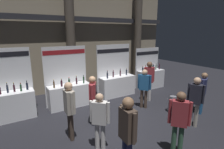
{
  "coord_description": "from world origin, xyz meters",
  "views": [
    {
      "loc": [
        -2.96,
        -4.83,
        3.13
      ],
      "look_at": [
        0.66,
        1.01,
        1.46
      ],
      "focal_mm": 28.36,
      "sensor_mm": 36.0,
      "label": 1
    }
  ],
  "objects": [
    {
      "name": "visitor_4",
      "position": [
        -0.92,
        -2.16,
        1.11
      ],
      "size": [
        0.25,
        0.55,
        1.84
      ],
      "rotation": [
        0.0,
        0.0,
        1.51
      ],
      "color": "navy",
      "rests_on": "ground_plane"
    },
    {
      "name": "visitor_3",
      "position": [
        -0.57,
        0.27,
        1.02
      ],
      "size": [
        0.37,
        0.49,
        1.72
      ],
      "rotation": [
        0.0,
        0.0,
        1.03
      ],
      "color": "#23232D",
      "rests_on": "ground_plane"
    },
    {
      "name": "ground_plane",
      "position": [
        0.0,
        0.0,
        0.0
      ],
      "size": [
        25.4,
        25.4,
        0.0
      ],
      "primitive_type": "plane",
      "color": "black"
    },
    {
      "name": "trash_bin",
      "position": [
        2.52,
        -0.56,
        0.34
      ],
      "size": [
        0.35,
        0.35,
        0.68
      ],
      "color": "slate",
      "rests_on": "ground_plane"
    },
    {
      "name": "visitor_1",
      "position": [
        2.52,
        0.85,
        1.1
      ],
      "size": [
        0.47,
        0.33,
        1.84
      ],
      "rotation": [
        0.0,
        0.0,
        2.74
      ],
      "color": "silver",
      "rests_on": "ground_plane"
    },
    {
      "name": "exhibitor_booth_2",
      "position": [
        1.72,
        2.28,
        0.61
      ],
      "size": [
        1.89,
        0.66,
        2.53
      ],
      "color": "white",
      "rests_on": "ground_plane"
    },
    {
      "name": "hall_colonnade",
      "position": [
        0.0,
        4.37,
        3.4
      ],
      "size": [
        12.7,
        0.98,
        6.87
      ],
      "color": "gray",
      "rests_on": "ground_plane"
    },
    {
      "name": "visitor_7",
      "position": [
        1.84,
        0.39,
        0.98
      ],
      "size": [
        0.4,
        0.46,
        1.65
      ],
      "rotation": [
        0.0,
        0.0,
        5.35
      ],
      "color": "#47382D",
      "rests_on": "ground_plane"
    },
    {
      "name": "visitor_0",
      "position": [
        -1.52,
        -0.19,
        1.06
      ],
      "size": [
        0.24,
        0.53,
        1.77
      ],
      "rotation": [
        0.0,
        0.0,
        4.7
      ],
      "color": "#47382D",
      "rests_on": "ground_plane"
    },
    {
      "name": "visitor_8",
      "position": [
        0.59,
        -2.29,
        1.02
      ],
      "size": [
        0.4,
        0.44,
        1.72
      ],
      "rotation": [
        0.0,
        0.0,
        5.4
      ],
      "color": "#33563D",
      "rests_on": "ground_plane"
    },
    {
      "name": "visitor_6",
      "position": [
        -1.0,
        -1.06,
        0.94
      ],
      "size": [
        0.43,
        0.42,
        1.6
      ],
      "rotation": [
        0.0,
        0.0,
        5.52
      ],
      "color": "silver",
      "rests_on": "ground_plane"
    },
    {
      "name": "exhibitor_booth_3",
      "position": [
        4.02,
        2.32,
        0.6
      ],
      "size": [
        1.67,
        0.66,
        2.25
      ],
      "color": "white",
      "rests_on": "ground_plane"
    },
    {
      "name": "exhibitor_booth_0",
      "position": [
        -2.98,
        2.18,
        0.64
      ],
      "size": [
        1.76,
        0.66,
        2.58
      ],
      "color": "white",
      "rests_on": "ground_plane"
    },
    {
      "name": "visitor_2",
      "position": [
        3.4,
        -1.19,
        0.97
      ],
      "size": [
        0.53,
        0.36,
        1.64
      ],
      "rotation": [
        0.0,
        0.0,
        3.58
      ],
      "color": "navy",
      "rests_on": "ground_plane"
    },
    {
      "name": "exhibitor_booth_1",
      "position": [
        -0.76,
        2.2,
        0.61
      ],
      "size": [
        1.83,
        0.66,
        2.55
      ],
      "color": "white",
      "rests_on": "ground_plane"
    },
    {
      "name": "visitor_5",
      "position": [
        2.26,
        -1.62,
        1.02
      ],
      "size": [
        0.38,
        0.49,
        1.71
      ],
      "rotation": [
        0.0,
        0.0,
        5.14
      ],
      "color": "#ADA393",
      "rests_on": "ground_plane"
    }
  ]
}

